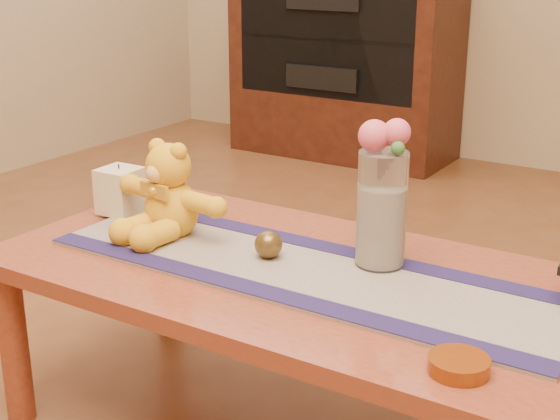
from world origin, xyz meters
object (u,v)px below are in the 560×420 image
Objects in this scene: pillar_candle at (120,190)px; amber_dish at (459,365)px; glass_vase at (382,209)px; bronze_ball at (268,244)px; teddy_bear at (171,190)px.

amber_dish is at bearing -16.15° from pillar_candle.
glass_vase is 4.02× the size of bronze_ball.
teddy_bear is 5.06× the size of bronze_ball.
bronze_ball is 0.61× the size of amber_dish.
amber_dish is (0.55, -0.24, -0.03)m from bronze_ball.
pillar_candle is at bearing 173.20° from bronze_ball.
bronze_ball is at bearing 4.30° from teddy_bear.
glass_vase is at bearing 3.07° from pillar_candle.
teddy_bear reaches higher than amber_dish.
glass_vase reaches higher than teddy_bear.
glass_vase is at bearing 16.19° from teddy_bear.
teddy_bear is at bearing 177.73° from bronze_ball.
pillar_candle is 1.13× the size of amber_dish.
teddy_bear is 3.08× the size of amber_dish.
pillar_candle is (-0.22, 0.05, -0.05)m from teddy_bear.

